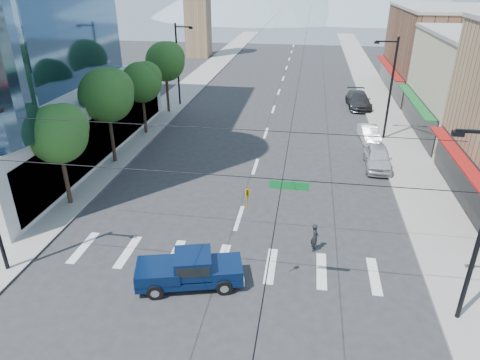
{
  "coord_description": "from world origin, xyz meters",
  "views": [
    {
      "loc": [
        3.68,
        -16.55,
        13.63
      ],
      "look_at": [
        0.19,
        5.24,
        3.0
      ],
      "focal_mm": 32.0,
      "sensor_mm": 36.0,
      "label": 1
    }
  ],
  "objects_px": {
    "parked_car_near": "(378,158)",
    "parked_car_far": "(358,100)",
    "pedestrian": "(315,237)",
    "parked_car_mid": "(369,134)",
    "pickup_truck": "(189,269)"
  },
  "relations": [
    {
      "from": "pedestrian",
      "to": "parked_car_far",
      "type": "relative_size",
      "value": 0.28
    },
    {
      "from": "parked_car_far",
      "to": "parked_car_near",
      "type": "bearing_deg",
      "value": -93.44
    },
    {
      "from": "pickup_truck",
      "to": "parked_car_far",
      "type": "relative_size",
      "value": 0.92
    },
    {
      "from": "parked_car_near",
      "to": "parked_car_far",
      "type": "xyz_separation_m",
      "value": [
        0.0,
        17.0,
        0.04
      ]
    },
    {
      "from": "parked_car_mid",
      "to": "parked_car_far",
      "type": "bearing_deg",
      "value": 84.37
    },
    {
      "from": "parked_car_near",
      "to": "parked_car_mid",
      "type": "relative_size",
      "value": 1.17
    },
    {
      "from": "pickup_truck",
      "to": "parked_car_mid",
      "type": "distance_m",
      "value": 24.47
    },
    {
      "from": "pedestrian",
      "to": "parked_car_mid",
      "type": "xyz_separation_m",
      "value": [
        4.81,
        18.09,
        -0.13
      ]
    },
    {
      "from": "parked_car_near",
      "to": "parked_car_mid",
      "type": "xyz_separation_m",
      "value": [
        0.0,
        6.03,
        -0.14
      ]
    },
    {
      "from": "pedestrian",
      "to": "parked_car_mid",
      "type": "distance_m",
      "value": 18.72
    },
    {
      "from": "parked_car_mid",
      "to": "parked_car_far",
      "type": "xyz_separation_m",
      "value": [
        0.0,
        10.97,
        0.18
      ]
    },
    {
      "from": "pickup_truck",
      "to": "pedestrian",
      "type": "relative_size",
      "value": 3.33
    },
    {
      "from": "parked_car_near",
      "to": "pedestrian",
      "type": "bearing_deg",
      "value": -109.96
    },
    {
      "from": "pedestrian",
      "to": "parked_car_near",
      "type": "relative_size",
      "value": 0.34
    },
    {
      "from": "parked_car_near",
      "to": "parked_car_mid",
      "type": "bearing_deg",
      "value": 91.75
    }
  ]
}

